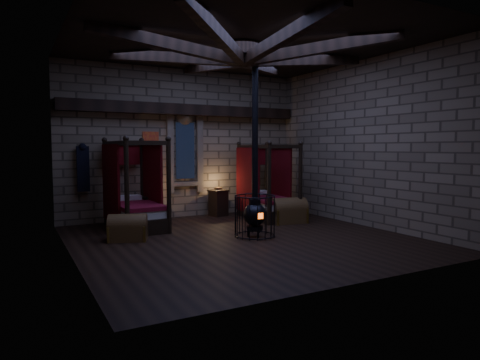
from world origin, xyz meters
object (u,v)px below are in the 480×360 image
bed_right (266,200)px  trunk_left (128,229)px  trunk_right (288,211)px  stove (255,211)px  bed_left (135,207)px

bed_right → trunk_left: size_ratio=2.24×
trunk_left → trunk_right: bearing=23.7°
stove → trunk_right: bearing=34.3°
bed_left → trunk_right: 3.95m
trunk_left → stove: stove is taller
bed_right → trunk_right: (0.10, -0.91, -0.21)m
bed_right → stove: size_ratio=0.51×
bed_right → trunk_right: 0.94m
bed_left → bed_right: size_ratio=1.04×
bed_left → stove: (2.09, -2.30, 0.06)m
bed_left → stove: stove is taller
bed_right → trunk_left: bearing=-161.7°
trunk_right → stove: 2.04m
bed_right → trunk_right: bearing=-79.7°
trunk_left → stove: 2.78m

